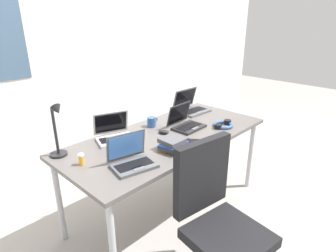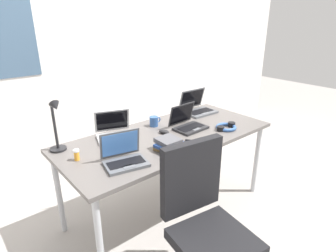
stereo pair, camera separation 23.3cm
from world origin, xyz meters
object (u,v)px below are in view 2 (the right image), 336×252
coffee_mug (154,121)px  desk_lamp (56,126)px  cell_phone (193,142)px  computer_mouse (164,132)px  book_stack (168,144)px  laptop_by_keyboard (114,132)px  office_chair (206,236)px  laptop_near_lamp (188,124)px  laptop_front_right (124,157)px  headphones (226,127)px  laptop_far_corner (198,108)px  pill_bottle (77,155)px

coffee_mug → desk_lamp: bearing=177.4°
desk_lamp → coffee_mug: desk_lamp is taller
desk_lamp → cell_phone: size_ratio=2.94×
computer_mouse → coffee_mug: 0.20m
book_stack → coffee_mug: bearing=64.9°
laptop_by_keyboard → office_chair: (0.03, -1.00, -0.39)m
laptop_by_keyboard → cell_phone: laptop_by_keyboard is taller
book_stack → coffee_mug: size_ratio=1.89×
laptop_near_lamp → laptop_front_right: size_ratio=0.89×
computer_mouse → office_chair: (-0.32, -0.80, -0.36)m
computer_mouse → headphones: bearing=-46.2°
cell_phone → headphones: bearing=-33.5°
laptop_front_right → coffee_mug: size_ratio=2.83×
laptop_near_lamp → coffee_mug: laptop_near_lamp is taller
desk_lamp → book_stack: size_ratio=1.88×
desk_lamp → office_chair: bearing=-65.2°
coffee_mug → laptop_by_keyboard: bearing=178.3°
laptop_far_corner → cell_phone: laptop_far_corner is taller
laptop_near_lamp → headphones: (0.25, -0.22, -0.03)m
laptop_far_corner → cell_phone: (-0.56, -0.50, -0.04)m
office_chair → laptop_far_corner: bearing=47.0°
laptop_by_keyboard → laptop_front_right: (-0.17, -0.43, -0.00)m
coffee_mug → office_chair: bearing=-110.2°
laptop_far_corner → pill_bottle: size_ratio=4.06×
computer_mouse → pill_bottle: pill_bottle is taller
laptop_front_right → computer_mouse: laptop_front_right is taller
book_stack → office_chair: office_chair is taller
desk_lamp → pill_bottle: desk_lamp is taller
computer_mouse → cell_phone: bearing=-96.2°
laptop_by_keyboard → book_stack: bearing=-67.9°
pill_bottle → office_chair: 1.00m
cell_phone → coffee_mug: (-0.01, 0.48, 0.04)m
laptop_far_corner → laptop_front_right: size_ratio=1.00×
laptop_near_lamp → book_stack: laptop_near_lamp is taller
office_chair → book_stack: bearing=74.1°
laptop_near_lamp → book_stack: (-0.40, -0.21, 0.00)m
desk_lamp → laptop_front_right: 0.55m
cell_phone → desk_lamp: bearing=111.8°
laptop_near_lamp → cell_phone: 0.31m
laptop_near_lamp → laptop_front_right: 0.79m
laptop_by_keyboard → cell_phone: 0.64m
desk_lamp → laptop_by_keyboard: 0.47m
desk_lamp → laptop_far_corner: size_ratio=1.25×
laptop_by_keyboard → computer_mouse: 0.41m
cell_phone → office_chair: size_ratio=0.14×
laptop_by_keyboard → coffee_mug: bearing=-1.7°
laptop_by_keyboard → computer_mouse: size_ratio=3.66×
headphones → pill_bottle: bearing=166.9°
laptop_near_lamp → laptop_by_keyboard: laptop_by_keyboard is taller
laptop_far_corner → pill_bottle: (-1.37, -0.19, -0.01)m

